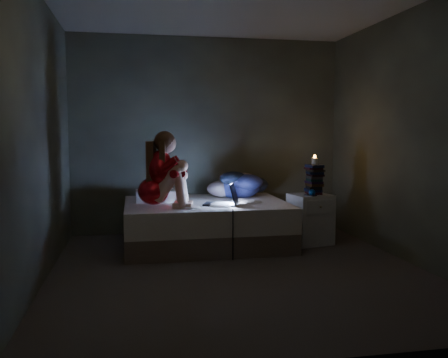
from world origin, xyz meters
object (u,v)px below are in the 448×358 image
object	(u,v)px
bed	(206,223)
phone	(308,195)
candle	(315,162)
woman	(153,169)
nightstand	(310,219)
laptop	(220,194)

from	to	relation	value
bed	phone	distance (m)	1.26
bed	candle	size ratio (longest dim) A/B	23.64
woman	nightstand	size ratio (longest dim) A/B	1.41
woman	nightstand	distance (m)	1.99
bed	laptop	xyz separation A→B (m)	(0.12, -0.29, 0.39)
candle	phone	world-z (taller)	candle
woman	nightstand	world-z (taller)	woman
nightstand	phone	bearing A→B (deg)	-134.17
candle	phone	xyz separation A→B (m)	(-0.12, -0.14, -0.39)
phone	nightstand	bearing A→B (deg)	42.05
woman	candle	size ratio (longest dim) A/B	10.57
laptop	candle	xyz separation A→B (m)	(1.18, 0.15, 0.34)
candle	laptop	bearing A→B (deg)	-172.73
woman	phone	xyz separation A→B (m)	(1.81, 0.01, -0.34)
bed	candle	xyz separation A→B (m)	(1.30, -0.14, 0.73)
nightstand	candle	world-z (taller)	candle
laptop	bed	bearing A→B (deg)	132.98
bed	laptop	size ratio (longest dim) A/B	5.06
nightstand	phone	distance (m)	0.33
laptop	phone	size ratio (longest dim) A/B	2.67
laptop	candle	distance (m)	1.24
nightstand	bed	bearing A→B (deg)	161.28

